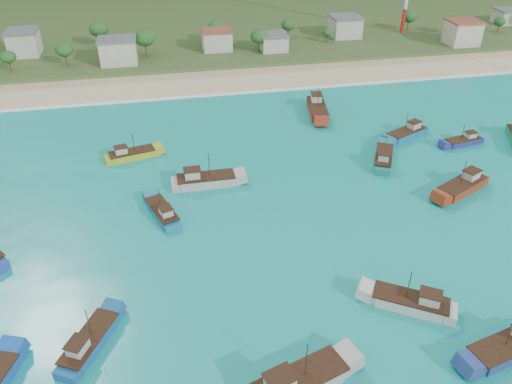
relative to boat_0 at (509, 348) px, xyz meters
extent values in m
plane|color=#0C8D80|center=(-20.08, 18.16, -0.83)|extent=(600.00, 600.00, 0.00)
cube|color=beige|center=(-20.08, 97.16, -0.83)|extent=(400.00, 18.00, 1.20)
cube|color=#385123|center=(-20.08, 158.16, -0.83)|extent=(400.00, 110.00, 2.40)
cube|color=white|center=(-20.08, 87.66, -0.83)|extent=(400.00, 2.50, 0.08)
cube|color=beige|center=(-76.36, 126.15, 4.14)|extent=(8.32, 9.09, 6.74)
cube|color=beige|center=(-48.56, 112.50, 4.08)|extent=(10.12, 7.86, 6.62)
cube|color=beige|center=(-19.41, 119.56, 3.58)|extent=(8.71, 7.27, 5.63)
cube|color=beige|center=(-2.49, 115.76, 3.01)|extent=(7.75, 7.82, 4.49)
cube|color=beige|center=(23.98, 125.39, 3.84)|extent=(9.12, 8.79, 6.14)
cube|color=beige|center=(57.36, 110.07, 4.23)|extent=(9.11, 8.11, 6.93)
cube|color=beige|center=(88.05, 130.05, 3.02)|extent=(10.50, 7.51, 4.50)
cylinder|color=red|center=(44.81, 126.16, 4.64)|extent=(1.20, 1.20, 7.75)
cube|color=navy|center=(-0.23, -0.05, -0.20)|extent=(11.88, 5.83, 2.08)
cylinder|color=#382114|center=(-0.87, -0.20, 3.18)|extent=(0.12, 0.12, 4.67)
cube|color=#B0AF1E|center=(-44.75, 57.74, -0.33)|extent=(10.38, 5.15, 1.81)
cube|color=beige|center=(-46.73, 57.27, 1.32)|extent=(2.62, 2.30, 1.47)
cylinder|color=#382114|center=(-44.20, 57.87, 2.62)|extent=(0.12, 0.12, 4.08)
cube|color=beige|center=(-8.28, 9.21, -0.23)|extent=(11.06, 8.57, 2.00)
cube|color=beige|center=(-6.37, 8.02, 1.58)|extent=(3.19, 3.03, 1.63)
cylinder|color=#382114|center=(-8.81, 9.54, 3.02)|extent=(0.12, 0.12, 4.50)
cube|color=#16776A|center=(4.06, 46.55, -0.27)|extent=(7.60, 10.92, 1.93)
cube|color=beige|center=(3.07, 44.61, 1.49)|extent=(2.83, 3.04, 1.57)
cylinder|color=#382114|center=(4.33, 47.09, 2.88)|extent=(0.12, 0.12, 4.35)
cube|color=maroon|center=(13.48, 33.74, -0.18)|extent=(11.91, 8.15, 2.10)
cube|color=beige|center=(15.61, 34.78, 1.73)|extent=(3.29, 3.06, 1.71)
cylinder|color=#382114|center=(12.89, 33.45, 3.24)|extent=(0.12, 0.12, 4.74)
cube|color=#146A9B|center=(13.13, 55.47, -0.27)|extent=(10.93, 7.16, 1.92)
cube|color=beige|center=(15.10, 56.35, 1.47)|extent=(2.98, 2.75, 1.56)
cylinder|color=#382114|center=(12.58, 55.22, 2.85)|extent=(0.12, 0.12, 4.33)
cube|color=maroon|center=(-2.01, 71.25, -0.08)|extent=(5.87, 13.15, 2.31)
cube|color=beige|center=(-1.56, 73.80, 2.01)|extent=(2.78, 3.24, 1.88)
cylinder|color=#382114|center=(-2.13, 70.53, 3.67)|extent=(0.12, 0.12, 5.19)
cube|color=#B7AEA5|center=(-31.34, 44.77, -0.16)|extent=(11.85, 3.56, 2.15)
cube|color=beige|center=(-33.76, 44.75, 1.79)|extent=(2.70, 2.18, 1.75)
cylinder|color=#382114|center=(-30.67, 44.77, 3.34)|extent=(0.12, 0.12, 4.84)
cube|color=#165490|center=(-49.37, 10.79, -0.31)|extent=(7.44, 10.42, 1.85)
cube|color=beige|center=(-50.35, 8.94, 1.37)|extent=(2.74, 2.92, 1.51)
cylinder|color=#382114|center=(-49.10, 11.30, 2.71)|extent=(0.12, 0.12, 4.17)
cube|color=navy|center=(23.44, 50.23, -0.45)|extent=(8.97, 3.94, 1.58)
cube|color=beige|center=(25.19, 50.52, 0.98)|extent=(2.20, 1.89, 1.28)
cylinder|color=#382114|center=(22.95, 50.15, 2.12)|extent=(0.12, 0.12, 3.55)
cube|color=#177190|center=(-39.67, 36.53, -0.35)|extent=(5.93, 10.11, 1.76)
cube|color=beige|center=(-39.01, 34.66, 1.25)|extent=(2.41, 2.67, 1.43)
cylinder|color=#382114|center=(-39.86, 37.05, 2.52)|extent=(0.12, 0.12, 3.97)
cube|color=#B0A7A1|center=(-25.97, 0.14, -0.09)|extent=(13.10, 7.40, 2.28)
cube|color=beige|center=(-28.41, -0.65, 1.98)|extent=(3.43, 3.07, 1.86)
cylinder|color=#382114|center=(-25.29, 0.36, 3.62)|extent=(0.12, 0.12, 5.14)
camera|label=1|loc=(-37.48, -33.03, 48.40)|focal=35.00mm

